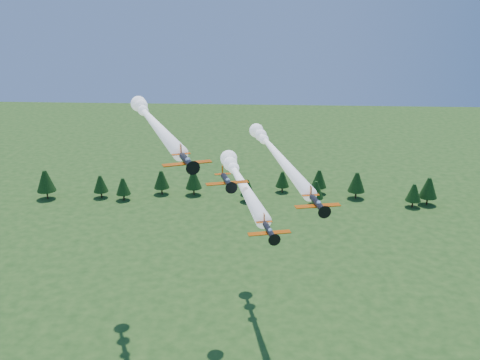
# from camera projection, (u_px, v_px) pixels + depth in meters

# --- Properties ---
(plane_lead) EXTENTS (14.70, 43.43, 3.70)m
(plane_lead) POSITION_uv_depth(u_px,v_px,m) (239.00, 178.00, 104.36)
(plane_lead) COLOR black
(plane_lead) RESTS_ON ground
(plane_left) EXTENTS (24.92, 52.38, 3.70)m
(plane_left) POSITION_uv_depth(u_px,v_px,m) (151.00, 120.00, 109.92)
(plane_left) COLOR black
(plane_left) RESTS_ON ground
(plane_right) EXTENTS (17.73, 58.70, 3.70)m
(plane_right) POSITION_uv_depth(u_px,v_px,m) (274.00, 151.00, 120.92)
(plane_right) COLOR black
(plane_right) RESTS_ON ground
(plane_slot) EXTENTS (7.72, 8.57, 2.71)m
(plane_slot) POSITION_uv_depth(u_px,v_px,m) (227.00, 181.00, 95.75)
(plane_slot) COLOR black
(plane_slot) RESTS_ON ground
(treeline) EXTENTS (176.00, 19.04, 11.26)m
(treeline) POSITION_uv_depth(u_px,v_px,m) (267.00, 184.00, 203.06)
(treeline) COLOR #382314
(treeline) RESTS_ON ground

